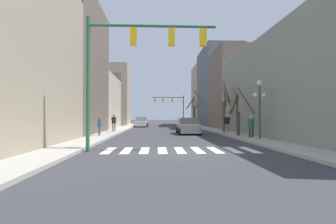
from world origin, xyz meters
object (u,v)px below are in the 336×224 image
(pedestrian_on_left_sidewalk, at_px, (251,124))
(car_driving_away_lane, at_px, (186,123))
(street_tree_left_far, at_px, (225,106))
(pedestrian_crossing_street, at_px, (99,124))
(pedestrian_near_right_corner, at_px, (227,122))
(street_tree_right_mid, at_px, (238,115))
(traffic_signal_near, at_px, (135,52))
(car_parked_left_far, at_px, (188,126))
(car_parked_right_mid, at_px, (141,122))
(pedestrian_on_right_sidewalk, at_px, (114,121))
(street_lamp_right_corner, at_px, (260,97))
(traffic_signal_far, at_px, (172,103))
(street_tree_right_near, at_px, (194,111))

(pedestrian_on_left_sidewalk, bearing_deg, car_driving_away_lane, -107.99)
(pedestrian_on_left_sidewalk, xyz_separation_m, street_tree_left_far, (-0.02, 7.54, 1.64))
(pedestrian_crossing_street, height_order, pedestrian_on_left_sidewalk, pedestrian_on_left_sidewalk)
(pedestrian_near_right_corner, relative_size, street_tree_right_mid, 0.45)
(street_tree_left_far, bearing_deg, traffic_signal_near, -120.28)
(car_parked_left_far, bearing_deg, pedestrian_crossing_street, 115.87)
(traffic_signal_near, distance_m, street_tree_left_far, 16.31)
(car_parked_right_mid, bearing_deg, pedestrian_crossing_street, 173.93)
(car_parked_right_mid, height_order, pedestrian_on_right_sidewalk, pedestrian_on_right_sidewalk)
(pedestrian_on_right_sidewalk, bearing_deg, street_tree_right_mid, -86.33)
(street_tree_left_far, bearing_deg, street_lamp_right_corner, -89.00)
(traffic_signal_near, xyz_separation_m, street_lamp_right_corner, (8.31, 5.13, -1.82))
(traffic_signal_far, distance_m, car_parked_right_mid, 14.08)
(car_parked_left_far, xyz_separation_m, street_tree_left_far, (3.97, 1.25, 2.02))
(traffic_signal_near, height_order, street_tree_right_mid, traffic_signal_near)
(street_lamp_right_corner, bearing_deg, street_tree_right_mid, 98.27)
(car_parked_right_mid, relative_size, pedestrian_near_right_corner, 2.47)
(car_parked_left_far, relative_size, pedestrian_on_left_sidewalk, 2.87)
(traffic_signal_far, xyz_separation_m, street_tree_right_near, (3.66, -8.14, -1.86))
(car_driving_away_lane, bearing_deg, street_tree_right_near, -21.22)
(car_driving_away_lane, height_order, pedestrian_on_right_sidewalk, pedestrian_on_right_sidewalk)
(street_lamp_right_corner, height_order, car_parked_right_mid, street_lamp_right_corner)
(street_lamp_right_corner, distance_m, street_tree_left_far, 8.84)
(traffic_signal_far, bearing_deg, pedestrian_on_left_sidewalk, -83.84)
(traffic_signal_near, bearing_deg, street_tree_right_mid, 47.41)
(street_lamp_right_corner, bearing_deg, car_parked_right_mid, 111.15)
(pedestrian_near_right_corner, distance_m, street_tree_left_far, 3.28)
(pedestrian_crossing_street, relative_size, pedestrian_near_right_corner, 0.92)
(car_parked_left_far, height_order, street_tree_left_far, street_tree_left_far)
(car_parked_left_far, bearing_deg, pedestrian_on_right_sidewalk, 74.74)
(pedestrian_on_right_sidewalk, bearing_deg, traffic_signal_far, 17.42)
(traffic_signal_near, height_order, street_tree_left_far, traffic_signal_near)
(car_parked_left_far, height_order, pedestrian_on_left_sidewalk, pedestrian_on_left_sidewalk)
(traffic_signal_far, relative_size, street_lamp_right_corner, 1.66)
(car_parked_right_mid, relative_size, pedestrian_crossing_street, 2.67)
(car_parked_left_far, xyz_separation_m, pedestrian_near_right_corner, (3.43, -1.58, 0.46))
(car_driving_away_lane, relative_size, pedestrian_on_left_sidewalk, 2.56)
(pedestrian_on_right_sidewalk, xyz_separation_m, pedestrian_on_left_sidewalk, (11.58, -8.36, -0.08))
(pedestrian_crossing_street, bearing_deg, street_lamp_right_corner, -109.01)
(car_parked_right_mid, xyz_separation_m, street_tree_right_near, (9.32, 4.16, 1.97))
(traffic_signal_near, distance_m, pedestrian_on_left_sidewalk, 11.05)
(car_parked_left_far, height_order, pedestrian_crossing_street, pedestrian_crossing_street)
(street_tree_right_near, bearing_deg, street_tree_left_far, -89.39)
(car_parked_right_mid, height_order, street_tree_right_mid, street_tree_right_mid)
(traffic_signal_far, bearing_deg, car_parked_right_mid, -114.72)
(car_driving_away_lane, bearing_deg, pedestrian_crossing_street, 154.70)
(pedestrian_crossing_street, bearing_deg, pedestrian_on_left_sidewalk, -103.35)
(traffic_signal_far, relative_size, pedestrian_on_right_sidewalk, 3.83)
(street_lamp_right_corner, relative_size, pedestrian_near_right_corner, 2.32)
(pedestrian_on_left_sidewalk, relative_size, street_tree_left_far, 0.31)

